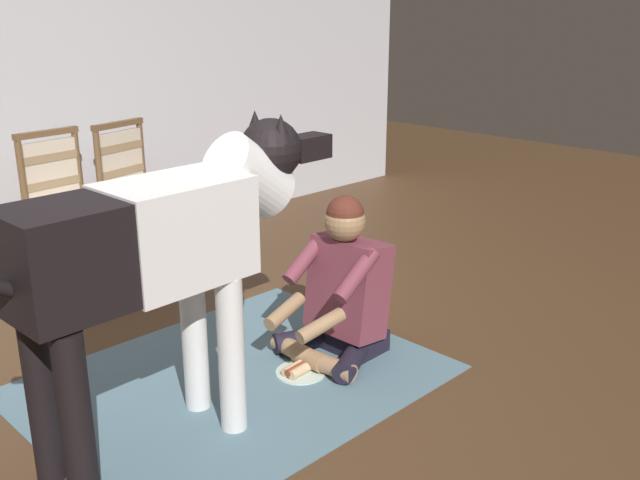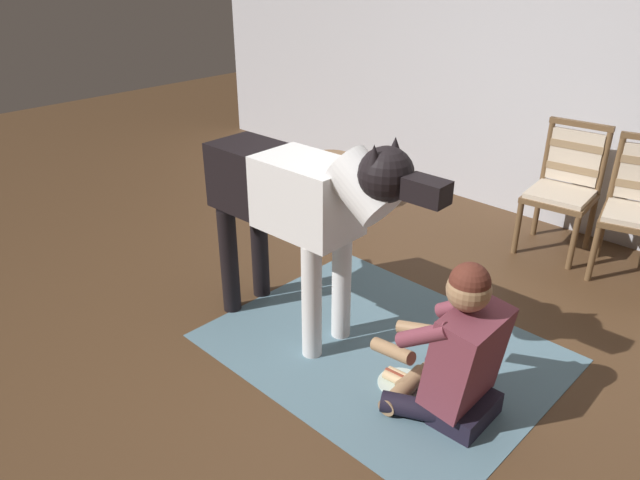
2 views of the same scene
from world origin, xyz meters
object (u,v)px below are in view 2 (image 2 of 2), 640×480
Objects in this scene: large_dog at (299,201)px; round_side_table at (330,178)px; person_sitting_on_floor at (457,354)px; hot_dog_on_plate at (401,380)px; dining_chair_left_of_pair at (566,182)px.

large_dog is 3.59× the size of round_side_table.
person_sitting_on_floor reaches higher than hot_dog_on_plate.
person_sitting_on_floor is at bearing 1.80° from hot_dog_on_plate.
large_dog reaches higher than hot_dog_on_plate.
dining_chair_left_of_pair reaches higher than hot_dog_on_plate.
large_dog is at bearing -178.20° from person_sitting_on_floor.
large_dog is 6.79× the size of hot_dog_on_plate.
dining_chair_left_of_pair is 0.57× the size of large_dog.
large_dog is 1.13m from hot_dog_on_plate.
large_dog reaches higher than dining_chair_left_of_pair.
dining_chair_left_of_pair is 2.21m from person_sitting_on_floor.
hot_dog_on_plate is at bearing 1.80° from large_dog.
round_side_table is (-1.19, 1.53, -0.58)m from large_dog.
person_sitting_on_floor is at bearing 1.80° from large_dog.
large_dog is (-1.06, -0.03, 0.51)m from person_sitting_on_floor.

